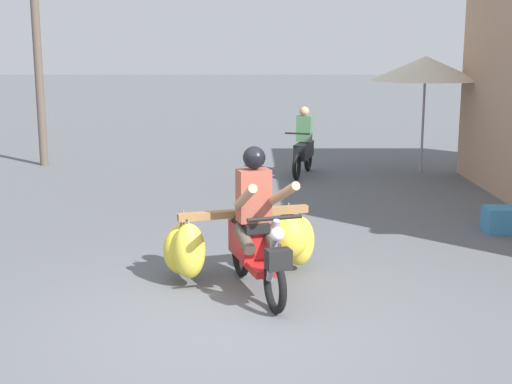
% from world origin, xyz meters
% --- Properties ---
extents(ground_plane, '(120.00, 120.00, 0.00)m').
position_xyz_m(ground_plane, '(0.00, 0.00, 0.00)').
color(ground_plane, '#56595E').
extents(motorbike_main_loaded, '(1.84, 1.96, 1.58)m').
position_xyz_m(motorbike_main_loaded, '(0.14, 1.31, 0.50)').
color(motorbike_main_loaded, black).
rests_on(motorbike_main_loaded, ground).
extents(motorbike_distant_ahead_left, '(0.66, 1.58, 1.40)m').
position_xyz_m(motorbike_distant_ahead_left, '(1.26, 8.06, 0.57)').
color(motorbike_distant_ahead_left, black).
rests_on(motorbike_distant_ahead_left, ground).
extents(market_umbrella_near_shop, '(2.25, 2.25, 2.40)m').
position_xyz_m(market_umbrella_near_shop, '(3.74, 8.27, 2.15)').
color(market_umbrella_near_shop, '#99999E').
rests_on(market_umbrella_near_shop, ground).
extents(produce_crate, '(0.56, 0.40, 0.36)m').
position_xyz_m(produce_crate, '(3.80, 3.46, 0.18)').
color(produce_crate, teal).
rests_on(produce_crate, ground).
extents(utility_pole, '(0.18, 0.18, 6.03)m').
position_xyz_m(utility_pole, '(-4.42, 9.27, 3.02)').
color(utility_pole, brown).
rests_on(utility_pole, ground).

